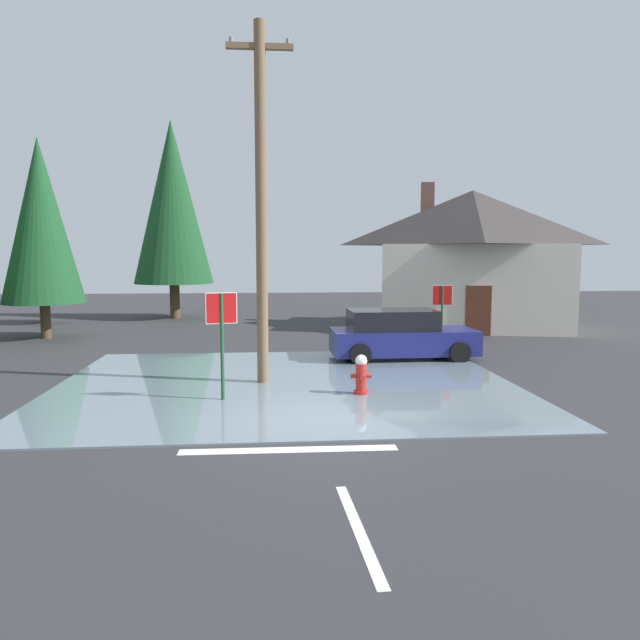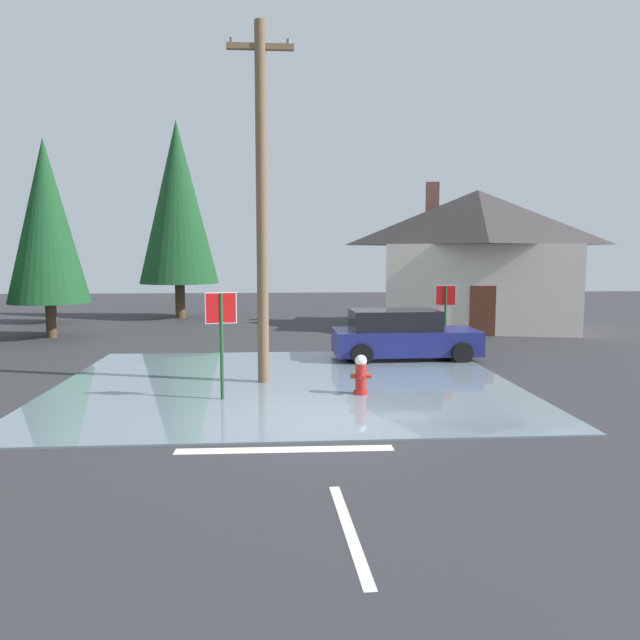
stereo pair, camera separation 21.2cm
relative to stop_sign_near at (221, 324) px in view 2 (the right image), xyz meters
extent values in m
cube|color=#2D2D30|center=(2.10, -1.81, -1.76)|extent=(80.00, 80.00, 0.10)
cube|color=slate|center=(1.44, 1.63, -1.69)|extent=(11.23, 9.59, 0.04)
cube|color=silver|center=(1.33, -3.48, -1.70)|extent=(3.63, 0.35, 0.01)
cube|color=silver|center=(2.05, -6.48, -1.70)|extent=(0.24, 2.66, 0.01)
cylinder|color=#1E4C28|center=(0.00, 0.00, -0.51)|extent=(0.08, 0.08, 2.39)
cube|color=white|center=(0.00, 0.00, 0.36)|extent=(0.68, 0.16, 0.69)
cube|color=red|center=(0.00, 0.00, 0.36)|extent=(0.64, 0.16, 0.65)
cylinder|color=#AD231E|center=(3.12, 0.29, -1.65)|extent=(0.34, 0.34, 0.11)
cylinder|color=#AD231E|center=(3.12, 0.29, -1.28)|extent=(0.25, 0.25, 0.62)
sphere|color=white|center=(3.12, 0.29, -0.90)|extent=(0.27, 0.27, 0.27)
cylinder|color=#AD231E|center=(2.94, 0.29, -1.25)|extent=(0.11, 0.10, 0.10)
cylinder|color=#AD231E|center=(3.31, 0.29, -1.25)|extent=(0.11, 0.10, 0.10)
cylinder|color=#AD231E|center=(3.12, 0.11, -1.25)|extent=(0.12, 0.11, 0.12)
cylinder|color=brown|center=(0.87, 1.77, 2.66)|extent=(0.28, 0.28, 8.73)
cube|color=brown|center=(0.87, 1.77, 6.42)|extent=(1.60, 0.14, 0.14)
cylinder|color=slate|center=(0.20, 1.77, 6.55)|extent=(0.10, 0.10, 0.12)
cylinder|color=slate|center=(1.54, 1.77, 6.55)|extent=(0.10, 0.10, 0.12)
cylinder|color=#1E4C28|center=(7.18, 7.73, -0.64)|extent=(0.08, 0.08, 2.13)
cube|color=white|center=(7.18, 7.73, 0.08)|extent=(0.72, 0.09, 0.72)
cube|color=red|center=(7.18, 7.73, 0.08)|extent=(0.68, 0.10, 0.68)
cube|color=silver|center=(9.98, 12.96, 0.12)|extent=(8.73, 7.35, 3.65)
pyramid|color=#332D2D|center=(9.98, 12.96, 3.13)|extent=(9.43, 7.94, 2.37)
cube|color=brown|center=(8.34, 14.40, 3.72)|extent=(0.72, 0.72, 2.13)
cube|color=#592D1E|center=(9.34, 10.09, -0.71)|extent=(0.99, 0.28, 2.00)
cube|color=navy|center=(5.17, 5.06, -1.16)|extent=(4.45, 1.95, 0.75)
cube|color=black|center=(4.82, 5.06, -0.48)|extent=(2.68, 1.70, 0.61)
cylinder|color=black|center=(6.66, 6.03, -1.39)|extent=(0.64, 0.23, 0.64)
cylinder|color=black|center=(6.69, 4.15, -1.39)|extent=(0.64, 0.23, 0.64)
cylinder|color=black|center=(3.66, 5.98, -1.39)|extent=(0.64, 0.23, 0.64)
cylinder|color=black|center=(3.69, 4.10, -1.39)|extent=(0.64, 0.23, 0.64)
cylinder|color=#4C3823|center=(-3.71, 17.92, -0.82)|extent=(0.49, 0.49, 1.78)
cone|color=#194723|center=(-3.71, 17.92, 4.11)|extent=(3.95, 3.95, 8.09)
cylinder|color=#4C3823|center=(-7.56, 10.79, -1.02)|extent=(0.38, 0.38, 1.37)
cone|color=#194723|center=(-7.56, 10.79, 2.79)|extent=(3.05, 3.05, 6.25)
cylinder|color=#4C3823|center=(-9.40, 16.16, -1.16)|extent=(0.30, 0.30, 1.09)
cone|color=#194723|center=(-9.40, 16.16, 1.86)|extent=(2.42, 2.42, 4.95)
camera|label=1|loc=(1.02, -13.22, 1.51)|focal=33.96mm
camera|label=2|loc=(1.23, -13.23, 1.51)|focal=33.96mm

